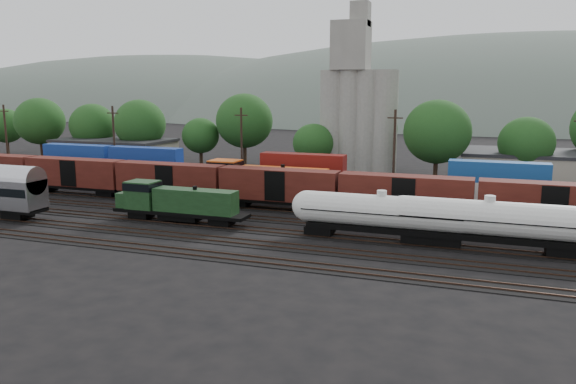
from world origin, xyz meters
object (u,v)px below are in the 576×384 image
(tank_car_a, at_px, (381,213))
(orange_locomotive, at_px, (259,180))
(grain_silo, at_px, (357,110))
(green_locomotive, at_px, (173,201))

(tank_car_a, distance_m, orange_locomotive, 24.39)
(orange_locomotive, bearing_deg, grain_silo, 74.24)
(green_locomotive, distance_m, orange_locomotive, 15.59)
(green_locomotive, relative_size, orange_locomotive, 0.80)
(green_locomotive, bearing_deg, grain_silo, 74.26)
(orange_locomotive, relative_size, grain_silo, 0.69)
(grain_silo, bearing_deg, orange_locomotive, -105.76)
(green_locomotive, relative_size, grain_silo, 0.55)
(green_locomotive, relative_size, tank_car_a, 0.87)
(green_locomotive, distance_m, grain_silo, 43.50)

